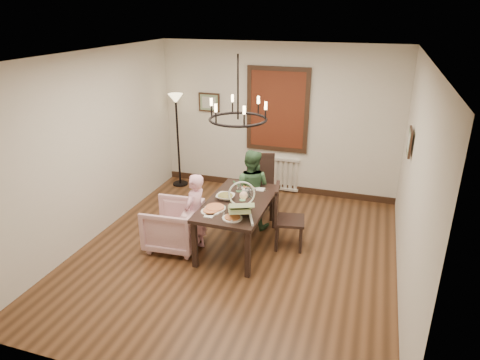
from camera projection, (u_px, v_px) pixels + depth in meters
The scene contains 17 objects.
room_shell at pixel (243, 155), 6.06m from camera, with size 4.51×5.00×2.81m.
dining_table at pixel (238, 206), 6.23m from camera, with size 0.90×1.58×0.74m.
chair_far at pixel (260, 187), 7.22m from camera, with size 0.47×0.47×1.07m, color black, non-canonical shape.
chair_right at pixel (290, 217), 6.27m from camera, with size 0.43×0.43×0.98m, color black, non-canonical shape.
armchair at pixel (173, 225), 6.33m from camera, with size 0.75×0.77×0.70m, color beige.
elderly_woman at pixel (195, 220), 6.17m from camera, with size 0.36×0.24×0.99m, color #ECA6BE.
seated_man at pixel (251, 195), 6.87m from camera, with size 0.53×0.41×1.08m, color #3A613C.
baby_bouncer at pixel (241, 205), 5.69m from camera, with size 0.38×0.52×0.34m, color #CBECA3, non-canonical shape.
salad_bowl at pixel (225, 196), 6.26m from camera, with size 0.32×0.32×0.08m, color white.
pizza_platter at pixel (215, 208), 5.95m from camera, with size 0.30×0.30×0.04m, color tan.
drinking_glass at pixel (247, 192), 6.31m from camera, with size 0.07×0.07×0.15m, color silver.
window_blinds at pixel (278, 110), 7.83m from camera, with size 1.00×0.03×1.40m, color #592711.
radiator at pixel (276, 173), 8.32m from camera, with size 0.92×0.12×0.62m, color silver, non-canonical shape.
picture_back at pixel (209, 102), 8.21m from camera, with size 0.42×0.03×0.36m, color black.
picture_right at pixel (410, 142), 5.81m from camera, with size 0.42×0.03×0.36m, color black.
floor_lamp at pixel (178, 142), 8.36m from camera, with size 0.30×0.30×1.80m, color black, non-canonical shape.
chandelier at pixel (238, 119), 5.75m from camera, with size 0.80×0.80×0.04m, color black.
Camera 1 is at (1.73, -5.12, 3.35)m, focal length 32.00 mm.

